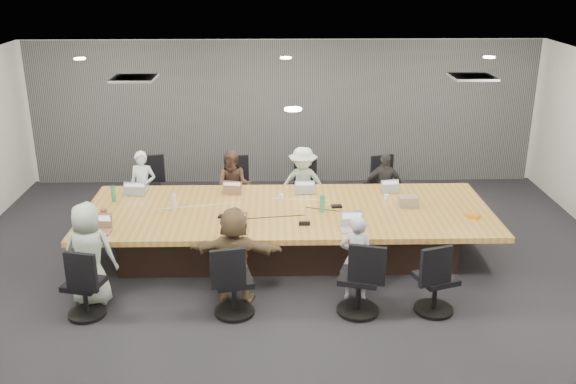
{
  "coord_description": "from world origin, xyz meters",
  "views": [
    {
      "loc": [
        -0.21,
        -8.31,
        4.25
      ],
      "look_at": [
        0.0,
        0.4,
        1.05
      ],
      "focal_mm": 40.0,
      "sensor_mm": 36.0,
      "label": 1
    }
  ],
  "objects_px": {
    "bottle_clear": "(174,202)",
    "laptop_6": "(351,230)",
    "conference_table": "(288,230)",
    "stapler": "(304,223)",
    "chair_4": "(84,289)",
    "laptop_5": "(237,231)",
    "laptop_4": "(100,232)",
    "mug_brown": "(104,213)",
    "chair_0": "(148,192)",
    "person_6": "(356,258)",
    "person_3": "(383,187)",
    "person_5": "(235,255)",
    "person_0": "(143,187)",
    "person_2": "(303,185)",
    "chair_7": "(435,284)",
    "canvas_bag": "(408,201)",
    "laptop_3": "(389,189)",
    "snack_packet": "(473,216)",
    "chair_2": "(302,192)",
    "laptop_2": "(304,190)",
    "chair_5": "(234,286)",
    "laptop_1": "(232,191)",
    "bottle_green_right": "(322,203)",
    "person_1": "(234,187)",
    "person_4": "(89,254)",
    "chair_3": "(379,192)",
    "chair_1": "(235,192)",
    "bottle_green_left": "(113,193)",
    "laptop_0": "(136,192)"
  },
  "relations": [
    {
      "from": "bottle_clear",
      "to": "laptop_6",
      "type": "bearing_deg",
      "value": -17.7
    },
    {
      "from": "conference_table",
      "to": "stapler",
      "type": "relative_size",
      "value": 38.54
    },
    {
      "from": "chair_4",
      "to": "laptop_5",
      "type": "height_order",
      "value": "laptop_5"
    },
    {
      "from": "laptop_4",
      "to": "mug_brown",
      "type": "distance_m",
      "value": 0.57
    },
    {
      "from": "chair_0",
      "to": "person_6",
      "type": "bearing_deg",
      "value": 122.82
    },
    {
      "from": "person_3",
      "to": "person_5",
      "type": "relative_size",
      "value": 0.91
    },
    {
      "from": "person_0",
      "to": "laptop_4",
      "type": "xyz_separation_m",
      "value": [
        -0.17,
        -2.15,
        0.13
      ]
    },
    {
      "from": "person_2",
      "to": "mug_brown",
      "type": "relative_size",
      "value": 11.0
    },
    {
      "from": "chair_7",
      "to": "canvas_bag",
      "type": "height_order",
      "value": "canvas_bag"
    },
    {
      "from": "laptop_3",
      "to": "snack_packet",
      "type": "bearing_deg",
      "value": 124.31
    },
    {
      "from": "chair_2",
      "to": "laptop_2",
      "type": "relative_size",
      "value": 2.39
    },
    {
      "from": "chair_5",
      "to": "laptop_2",
      "type": "bearing_deg",
      "value": 56.15
    },
    {
      "from": "laptop_1",
      "to": "person_5",
      "type": "height_order",
      "value": "person_5"
    },
    {
      "from": "bottle_green_right",
      "to": "mug_brown",
      "type": "relative_size",
      "value": 2.21
    },
    {
      "from": "conference_table",
      "to": "chair_5",
      "type": "height_order",
      "value": "chair_5"
    },
    {
      "from": "person_1",
      "to": "person_4",
      "type": "distance_m",
      "value": 3.19
    },
    {
      "from": "chair_0",
      "to": "person_0",
      "type": "distance_m",
      "value": 0.41
    },
    {
      "from": "chair_7",
      "to": "person_0",
      "type": "relative_size",
      "value": 0.63
    },
    {
      "from": "chair_7",
      "to": "person_1",
      "type": "xyz_separation_m",
      "value": [
        -2.69,
        3.05,
        0.23
      ]
    },
    {
      "from": "person_4",
      "to": "person_6",
      "type": "distance_m",
      "value": 3.42
    },
    {
      "from": "chair_4",
      "to": "person_0",
      "type": "height_order",
      "value": "person_0"
    },
    {
      "from": "stapler",
      "to": "canvas_bag",
      "type": "relative_size",
      "value": 0.56
    },
    {
      "from": "person_2",
      "to": "stapler",
      "type": "height_order",
      "value": "person_2"
    },
    {
      "from": "conference_table",
      "to": "person_6",
      "type": "xyz_separation_m",
      "value": [
        0.85,
        -1.35,
        0.19
      ]
    },
    {
      "from": "conference_table",
      "to": "chair_3",
      "type": "xyz_separation_m",
      "value": [
        1.64,
        1.7,
        -0.02
      ]
    },
    {
      "from": "person_3",
      "to": "stapler",
      "type": "xyz_separation_m",
      "value": [
        -1.43,
        -1.96,
        0.17
      ]
    },
    {
      "from": "laptop_3",
      "to": "person_6",
      "type": "relative_size",
      "value": 0.24
    },
    {
      "from": "person_6",
      "to": "chair_1",
      "type": "bearing_deg",
      "value": -52.6
    },
    {
      "from": "chair_2",
      "to": "person_0",
      "type": "relative_size",
      "value": 0.61
    },
    {
      "from": "chair_0",
      "to": "chair_2",
      "type": "xyz_separation_m",
      "value": [
        2.68,
        0.0,
        -0.03
      ]
    },
    {
      "from": "person_2",
      "to": "person_5",
      "type": "bearing_deg",
      "value": -100.74
    },
    {
      "from": "laptop_5",
      "to": "bottle_green_left",
      "type": "xyz_separation_m",
      "value": [
        -1.93,
        1.2,
        0.12
      ]
    },
    {
      "from": "person_5",
      "to": "laptop_3",
      "type": "bearing_deg",
      "value": -132.39
    },
    {
      "from": "conference_table",
      "to": "chair_7",
      "type": "relative_size",
      "value": 7.7
    },
    {
      "from": "chair_7",
      "to": "laptop_2",
      "type": "bearing_deg",
      "value": 102.73
    },
    {
      "from": "chair_3",
      "to": "bottle_green_right",
      "type": "xyz_separation_m",
      "value": [
        -1.15,
        -1.81,
        0.49
      ]
    },
    {
      "from": "person_6",
      "to": "stapler",
      "type": "distance_m",
      "value": 0.99
    },
    {
      "from": "chair_7",
      "to": "laptop_4",
      "type": "xyz_separation_m",
      "value": [
        -4.39,
        0.9,
        0.36
      ]
    },
    {
      "from": "bottle_clear",
      "to": "mug_brown",
      "type": "bearing_deg",
      "value": -166.16
    },
    {
      "from": "laptop_0",
      "to": "mug_brown",
      "type": "height_order",
      "value": "mug_brown"
    },
    {
      "from": "laptop_0",
      "to": "person_6",
      "type": "bearing_deg",
      "value": 153.2
    },
    {
      "from": "person_1",
      "to": "person_5",
      "type": "height_order",
      "value": "person_5"
    },
    {
      "from": "laptop_0",
      "to": "person_3",
      "type": "distance_m",
      "value": 4.08
    },
    {
      "from": "laptop_2",
      "to": "person_6",
      "type": "xyz_separation_m",
      "value": [
        0.57,
        -2.15,
        -0.16
      ]
    },
    {
      "from": "chair_0",
      "to": "person_3",
      "type": "xyz_separation_m",
      "value": [
        4.04,
        -0.35,
        0.19
      ]
    },
    {
      "from": "chair_1",
      "to": "person_0",
      "type": "xyz_separation_m",
      "value": [
        -1.52,
        -0.35,
        0.23
      ]
    },
    {
      "from": "conference_table",
      "to": "canvas_bag",
      "type": "bearing_deg",
      "value": 2.93
    },
    {
      "from": "laptop_2",
      "to": "bottle_clear",
      "type": "distance_m",
      "value": 2.11
    },
    {
      "from": "chair_0",
      "to": "bottle_clear",
      "type": "xyz_separation_m",
      "value": [
        0.73,
        -1.7,
        0.45
      ]
    },
    {
      "from": "chair_4",
      "to": "person_3",
      "type": "distance_m",
      "value": 5.21
    }
  ]
}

